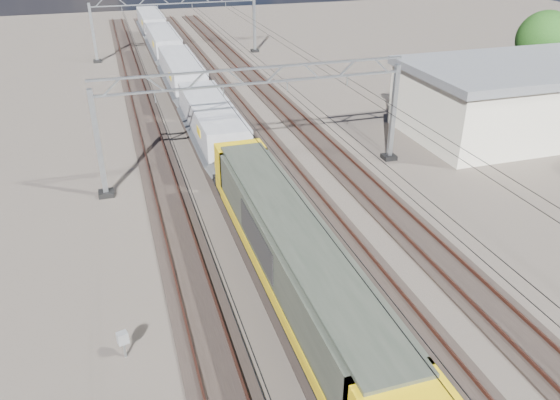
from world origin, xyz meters
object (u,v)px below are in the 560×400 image
object	(u,v)px
catenary_gantry_mid	(256,119)
industrial_shed	(526,97)
hopper_wagon_mid	(182,74)
tree_far	(549,42)
hopper_wagon_lead	(212,124)
hopper_wagon_fourth	(151,24)
hopper_wagon_third	(164,44)
catenary_gantry_far	(176,23)
locomotive	(293,257)
trackside_cabinet	(123,339)

from	to	relation	value
catenary_gantry_mid	industrial_shed	world-z (taller)	catenary_gantry_mid
hopper_wagon_mid	tree_far	distance (m)	33.65
hopper_wagon_lead	hopper_wagon_fourth	distance (m)	42.60
catenary_gantry_mid	hopper_wagon_third	size ratio (longest dim) A/B	1.53
tree_far	catenary_gantry_far	bearing A→B (deg)	139.15
locomotive	hopper_wagon_lead	bearing A→B (deg)	90.00
catenary_gantry_far	trackside_cabinet	distance (m)	51.33
locomotive	trackside_cabinet	size ratio (longest dim) A/B	17.93
catenary_gantry_far	hopper_wagon_mid	distance (m)	17.44
hopper_wagon_third	trackside_cabinet	distance (m)	47.93
catenary_gantry_mid	hopper_wagon_fourth	distance (m)	47.23
catenary_gantry_far	trackside_cabinet	xyz separation A→B (m)	(-9.20, -50.41, -3.02)
catenary_gantry_far	hopper_wagon_lead	world-z (taller)	catenary_gantry_far
locomotive	trackside_cabinet	bearing A→B (deg)	-169.97
catenary_gantry_far	locomotive	bearing A→B (deg)	-92.33
catenary_gantry_far	industrial_shed	distance (m)	40.51
catenary_gantry_mid	trackside_cabinet	distance (m)	17.36
hopper_wagon_mid	locomotive	bearing A→B (deg)	-90.00
hopper_wagon_lead	hopper_wagon_fourth	xyz separation A→B (m)	(0.00, 42.60, 0.00)
locomotive	industrial_shed	xyz separation A→B (m)	(24.00, 15.14, 0.40)
locomotive	industrial_shed	distance (m)	28.38
locomotive	hopper_wagon_mid	size ratio (longest dim) A/B	1.62
locomotive	hopper_wagon_lead	distance (m)	17.70
catenary_gantry_mid	hopper_wagon_fourth	bearing A→B (deg)	92.43
hopper_wagon_lead	locomotive	bearing A→B (deg)	-90.00
catenary_gantry_mid	hopper_wagon_third	xyz separation A→B (m)	(-2.00, 32.96, -1.67)
hopper_wagon_lead	hopper_wagon_third	size ratio (longest dim) A/B	1.00
hopper_wagon_lead	hopper_wagon_mid	distance (m)	14.20
hopper_wagon_mid	hopper_wagon_fourth	xyz separation A→B (m)	(0.00, 28.40, 0.00)
locomotive	hopper_wagon_third	world-z (taller)	locomotive
hopper_wagon_fourth	hopper_wagon_lead	bearing A→B (deg)	-90.00
hopper_wagon_lead	hopper_wagon_mid	bearing A→B (deg)	90.00
catenary_gantry_mid	hopper_wagon_lead	xyz separation A→B (m)	(-2.00, 4.56, -1.67)
hopper_wagon_mid	hopper_wagon_fourth	size ratio (longest dim) A/B	1.00
hopper_wagon_third	hopper_wagon_mid	bearing A→B (deg)	-90.00
hopper_wagon_third	hopper_wagon_fourth	distance (m)	14.20
hopper_wagon_lead	hopper_wagon_mid	xyz separation A→B (m)	(0.00, 14.20, 0.00)
locomotive	hopper_wagon_fourth	xyz separation A→B (m)	(-0.00, 60.30, -0.09)
hopper_wagon_mid	catenary_gantry_far	bearing A→B (deg)	83.38
locomotive	hopper_wagon_lead	xyz separation A→B (m)	(-0.00, 17.70, -0.09)
hopper_wagon_mid	trackside_cabinet	size ratio (longest dim) A/B	11.04
locomotive	hopper_wagon_mid	xyz separation A→B (m)	(-0.00, 31.90, -0.09)
locomotive	hopper_wagon_fourth	distance (m)	60.30
catenary_gantry_mid	locomotive	distance (m)	13.38
trackside_cabinet	hopper_wagon_fourth	bearing A→B (deg)	67.05
hopper_wagon_lead	trackside_cabinet	bearing A→B (deg)	-110.78
hopper_wagon_fourth	tree_far	distance (m)	49.48
hopper_wagon_mid	industrial_shed	bearing A→B (deg)	-34.92
catenary_gantry_far	hopper_wagon_lead	distance (m)	31.55
hopper_wagon_mid	tree_far	bearing A→B (deg)	-15.51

